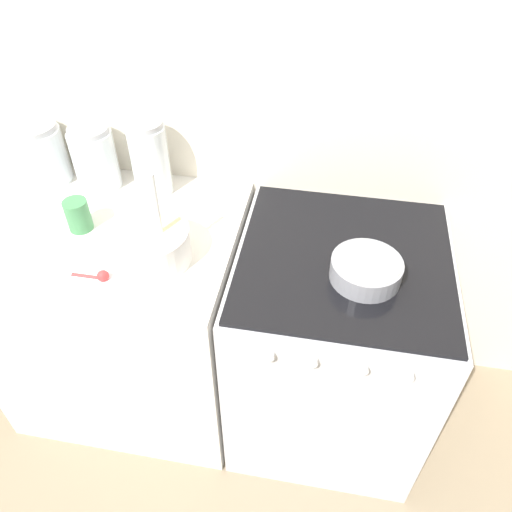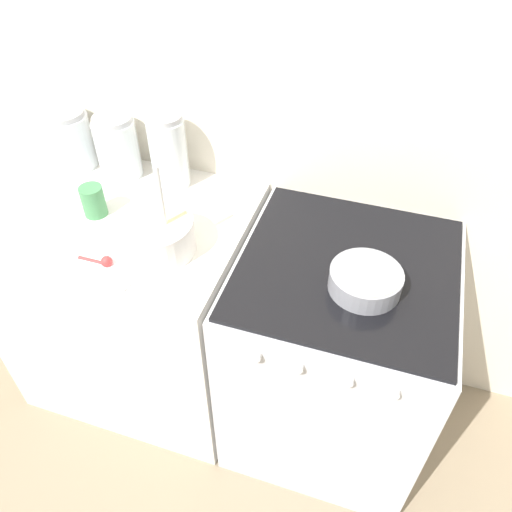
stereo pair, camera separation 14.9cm
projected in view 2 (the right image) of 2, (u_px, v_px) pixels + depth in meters
ground_plane at (215, 465)px, 1.98m from camera, size 12.00×12.00×0.00m
wall_back at (274, 104)px, 1.67m from camera, size 4.77×0.05×2.40m
countertop_cabinet at (139, 302)px, 2.02m from camera, size 0.88×0.69×0.90m
stove at (333, 353)px, 1.84m from camera, size 0.69×0.71×0.90m
mixing_bowl at (154, 233)px, 1.55m from camera, size 0.25×0.25×0.32m
baking_pan at (365, 280)px, 1.44m from camera, size 0.21×0.21×0.07m
storage_jar_left at (70, 143)px, 1.89m from camera, size 0.18×0.18×0.22m
storage_jar_middle at (118, 151)px, 1.84m from camera, size 0.15×0.15×0.23m
storage_jar_right at (169, 156)px, 1.78m from camera, size 0.13×0.13×0.27m
tin_can at (93, 201)px, 1.69m from camera, size 0.08×0.08×0.11m
recipe_page at (127, 253)px, 1.57m from camera, size 0.27×0.32×0.01m
measuring_spoon at (103, 261)px, 1.53m from camera, size 0.12×0.04×0.04m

